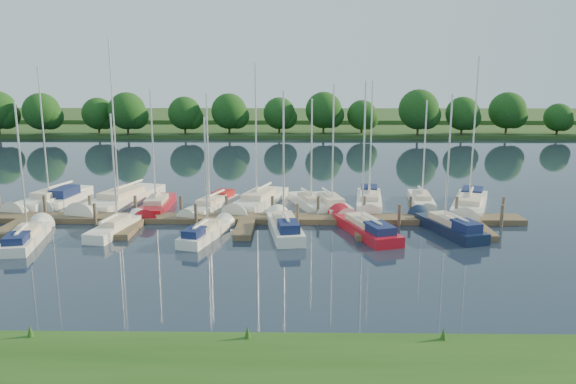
{
  "coord_description": "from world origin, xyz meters",
  "views": [
    {
      "loc": [
        3.52,
        -31.74,
        10.66
      ],
      "look_at": [
        2.92,
        8.0,
        2.2
      ],
      "focal_mm": 35.0,
      "sensor_mm": 36.0,
      "label": 1
    }
  ],
  "objects_px": {
    "motorboat": "(64,200)",
    "sailboat_n_5": "(258,202)",
    "dock": "(247,221)",
    "sailboat_n_0": "(52,200)",
    "sailboat_s_2": "(205,234)"
  },
  "relations": [
    {
      "from": "sailboat_n_0",
      "to": "sailboat_n_5",
      "type": "xyz_separation_m",
      "value": [
        17.18,
        -0.4,
        -0.0
      ]
    },
    {
      "from": "dock",
      "to": "sailboat_n_0",
      "type": "relative_size",
      "value": 3.44
    },
    {
      "from": "dock",
      "to": "motorboat",
      "type": "xyz_separation_m",
      "value": [
        -15.82,
        6.12,
        0.14
      ]
    },
    {
      "from": "sailboat_s_2",
      "to": "dock",
      "type": "bearing_deg",
      "value": 71.3
    },
    {
      "from": "motorboat",
      "to": "sailboat_n_5",
      "type": "height_order",
      "value": "sailboat_n_5"
    },
    {
      "from": "sailboat_s_2",
      "to": "motorboat",
      "type": "bearing_deg",
      "value": 158.75
    },
    {
      "from": "motorboat",
      "to": "sailboat_s_2",
      "type": "height_order",
      "value": "sailboat_s_2"
    },
    {
      "from": "sailboat_n_0",
      "to": "motorboat",
      "type": "distance_m",
      "value": 0.98
    },
    {
      "from": "sailboat_n_5",
      "to": "sailboat_s_2",
      "type": "height_order",
      "value": "sailboat_n_5"
    },
    {
      "from": "dock",
      "to": "sailboat_n_5",
      "type": "distance_m",
      "value": 5.63
    },
    {
      "from": "sailboat_n_0",
      "to": "sailboat_s_2",
      "type": "distance_m",
      "value": 17.32
    },
    {
      "from": "sailboat_n_0",
      "to": "motorboat",
      "type": "height_order",
      "value": "sailboat_n_0"
    },
    {
      "from": "motorboat",
      "to": "dock",
      "type": "bearing_deg",
      "value": 165.78
    },
    {
      "from": "motorboat",
      "to": "sailboat_s_2",
      "type": "xyz_separation_m",
      "value": [
        13.37,
        -9.8,
        -0.02
      ]
    },
    {
      "from": "sailboat_n_0",
      "to": "sailboat_s_2",
      "type": "bearing_deg",
      "value": 159.38
    }
  ]
}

